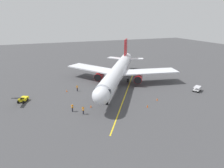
% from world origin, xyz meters
% --- Properties ---
extents(ground_plane, '(220.00, 220.00, 0.00)m').
position_xyz_m(ground_plane, '(0.00, 0.00, 0.00)').
color(ground_plane, '#424244').
extents(apron_lead_in_line, '(21.93, 33.71, 0.01)m').
position_xyz_m(apron_lead_in_line, '(-0.22, 5.97, 0.01)').
color(apron_lead_in_line, yellow).
rests_on(apron_lead_in_line, ground).
extents(airplane, '(30.53, 35.68, 11.50)m').
position_xyz_m(airplane, '(-0.37, -0.27, 4.00)').
color(airplane, silver).
rests_on(airplane, ground).
extents(ground_crew_marshaller, '(0.46, 0.35, 1.71)m').
position_xyz_m(ground_crew_marshaller, '(14.92, 11.92, 0.89)').
color(ground_crew_marshaller, '#23232D').
rests_on(ground_crew_marshaller, ground).
extents(ground_crew_wing_walker, '(0.44, 0.47, 1.71)m').
position_xyz_m(ground_crew_wing_walker, '(13.08, 13.81, 0.89)').
color(ground_crew_wing_walker, '#23232D').
rests_on(ground_crew_wing_walker, ground).
extents(ground_crew_loader, '(0.47, 0.42, 1.71)m').
position_xyz_m(ground_crew_loader, '(11.73, 0.74, 0.89)').
color(ground_crew_loader, '#23232D').
rests_on(ground_crew_loader, ground).
extents(belt_loader_near_nose, '(3.20, 4.61, 2.32)m').
position_xyz_m(belt_loader_near_nose, '(24.82, 2.97, 0.71)').
color(belt_loader_near_nose, yellow).
rests_on(belt_loader_near_nose, ground).
extents(baggage_cart_portside, '(2.95, 2.52, 1.27)m').
position_xyz_m(baggage_cart_portside, '(-17.91, 12.20, 0.66)').
color(baggage_cart_portside, white).
rests_on(baggage_cart_portside, ground).
extents(belt_loader_starboard_side, '(2.52, 4.73, 2.32)m').
position_xyz_m(belt_loader_starboard_side, '(0.45, -15.90, 0.71)').
color(belt_loader_starboard_side, '#9E9EA3').
rests_on(belt_loader_starboard_side, ground).
extents(safety_cone_nose_left, '(0.32, 0.32, 0.55)m').
position_xyz_m(safety_cone_nose_left, '(10.85, 11.38, 0.28)').
color(safety_cone_nose_left, '#F2590F').
rests_on(safety_cone_nose_left, ground).
extents(safety_cone_nose_right, '(0.32, 0.32, 0.55)m').
position_xyz_m(safety_cone_nose_right, '(14.40, 0.14, 0.28)').
color(safety_cone_nose_right, '#F2590F').
rests_on(safety_cone_nose_right, ground).
extents(safety_cone_wing_port, '(0.32, 0.32, 0.55)m').
position_xyz_m(safety_cone_wing_port, '(-0.65, 15.75, 0.28)').
color(safety_cone_wing_port, '#F2590F').
rests_on(safety_cone_wing_port, ground).
extents(safety_cone_wing_starboard, '(0.32, 0.32, 0.55)m').
position_xyz_m(safety_cone_wing_starboard, '(-4.71, 13.41, 0.28)').
color(safety_cone_wing_starboard, '#F2590F').
rests_on(safety_cone_wing_starboard, ground).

